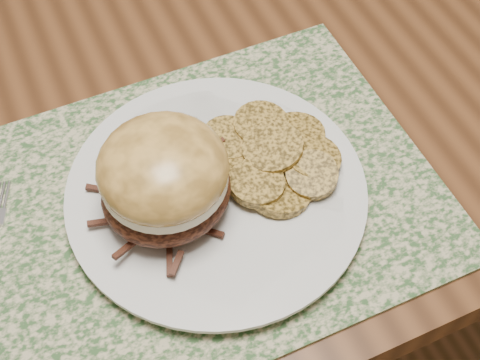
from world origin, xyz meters
name	(u,v)px	position (x,y,z in m)	size (l,w,h in m)	color
ground	(156,312)	(0.00, 0.00, 0.00)	(3.50, 3.50, 0.00)	#50351B
dining_table	(99,88)	(0.00, 0.00, 0.67)	(1.50, 0.90, 0.75)	brown
placemat	(193,204)	(0.03, -0.26, 0.75)	(0.45, 0.33, 0.00)	#31522A
dinner_plate	(216,193)	(0.05, -0.26, 0.76)	(0.26, 0.26, 0.02)	silver
pork_sandwich	(164,177)	(0.00, -0.26, 0.81)	(0.15, 0.14, 0.09)	black
roasted_potatoes	(269,156)	(0.11, -0.25, 0.78)	(0.13, 0.15, 0.03)	#A98031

